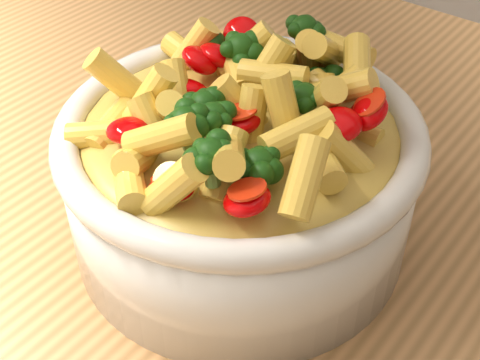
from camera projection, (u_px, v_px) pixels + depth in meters
The scene contains 3 objects.
table at pixel (290, 288), 0.61m from camera, with size 1.20×0.80×0.90m.
serving_bowl at pixel (240, 179), 0.49m from camera, with size 0.26×0.26×0.11m.
pasta_salad at pixel (240, 99), 0.44m from camera, with size 0.20×0.20×0.05m.
Camera 1 is at (0.21, -0.35, 1.27)m, focal length 50.00 mm.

